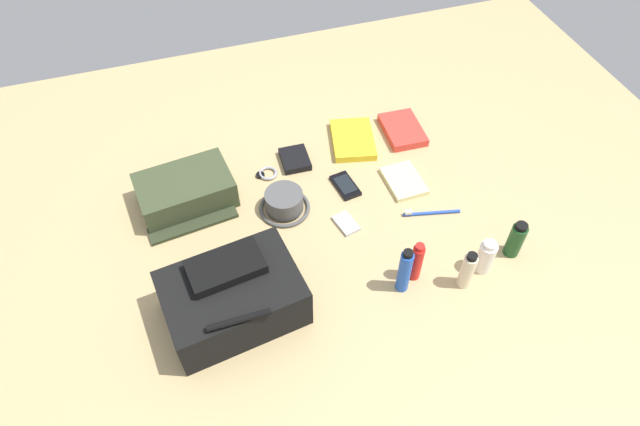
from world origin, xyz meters
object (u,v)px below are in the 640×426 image
object	(u,v)px
sunscreen_spray	(417,262)
toiletry_pouch	(186,191)
shampoo_bottle	(516,240)
toothpaste_tube	(486,257)
lotion_bottle	(467,270)
backpack	(233,297)
toothbrush	(428,213)
wristwatch	(267,173)
notepad	(404,181)
wallet	(296,159)
paperback_novel	(402,130)
bucket_hat	(284,203)
deodorant_spray	(405,271)
media_player	(346,223)
travel_guidebook	(353,140)
cell_phone	(345,186)

from	to	relation	value
sunscreen_spray	toiletry_pouch	bearing A→B (deg)	-40.35
shampoo_bottle	toothpaste_tube	xyz separation A→B (m)	(0.11, 0.02, -0.01)
lotion_bottle	sunscreen_spray	world-z (taller)	sunscreen_spray
backpack	toothbrush	size ratio (longest dim) A/B	2.13
lotion_bottle	wristwatch	bearing A→B (deg)	-54.36
lotion_bottle	toothbrush	size ratio (longest dim) A/B	0.77
wristwatch	notepad	xyz separation A→B (m)	(-0.41, 0.17, 0.00)
sunscreen_spray	toothbrush	bearing A→B (deg)	-125.24
lotion_bottle	notepad	size ratio (longest dim) A/B	0.90
toiletry_pouch	shampoo_bottle	distance (m)	0.99
wallet	lotion_bottle	bearing A→B (deg)	119.13
lotion_bottle	wristwatch	world-z (taller)	lotion_bottle
shampoo_bottle	paperback_novel	size ratio (longest dim) A/B	0.68
paperback_novel	sunscreen_spray	bearing A→B (deg)	69.54
bucket_hat	toothpaste_tube	size ratio (longest dim) A/B	1.37
bucket_hat	deodorant_spray	world-z (taller)	deodorant_spray
lotion_bottle	wristwatch	size ratio (longest dim) A/B	1.90
shampoo_bottle	deodorant_spray	world-z (taller)	deodorant_spray
lotion_bottle	media_player	size ratio (longest dim) A/B	1.44
toothpaste_tube	deodorant_spray	xyz separation A→B (m)	(0.24, -0.01, 0.02)
lotion_bottle	wallet	xyz separation A→B (m)	(0.31, -0.61, -0.05)
bucket_hat	toiletry_pouch	bearing A→B (deg)	-23.83
backpack	toothbrush	distance (m)	0.66
backpack	travel_guidebook	size ratio (longest dim) A/B	1.67
bucket_hat	travel_guidebook	size ratio (longest dim) A/B	0.71
deodorant_spray	cell_phone	world-z (taller)	deodorant_spray
lotion_bottle	bucket_hat	bearing A→B (deg)	-46.29
bucket_hat	toothbrush	bearing A→B (deg)	159.35
toiletry_pouch	toothpaste_tube	xyz separation A→B (m)	(-0.75, 0.51, 0.01)
backpack	toothpaste_tube	size ratio (longest dim) A/B	3.22
paperback_novel	media_player	world-z (taller)	paperback_novel
bucket_hat	wallet	xyz separation A→B (m)	(-0.09, -0.19, -0.02)
travel_guidebook	notepad	world-z (taller)	travel_guidebook
lotion_bottle	paperback_novel	world-z (taller)	lotion_bottle
travel_guidebook	toiletry_pouch	bearing A→B (deg)	9.46
deodorant_spray	paperback_novel	distance (m)	0.65
toothbrush	media_player	bearing A→B (deg)	-8.92
shampoo_bottle	wallet	world-z (taller)	shampoo_bottle
wristwatch	lotion_bottle	bearing A→B (deg)	125.64
toothpaste_tube	travel_guidebook	distance (m)	0.63
toiletry_pouch	media_player	distance (m)	0.50
toothpaste_tube	lotion_bottle	xyz separation A→B (m)	(0.08, 0.03, 0.01)
lotion_bottle	cell_phone	world-z (taller)	lotion_bottle
toothbrush	wristwatch	bearing A→B (deg)	-36.33
toiletry_pouch	travel_guidebook	distance (m)	0.60
travel_guidebook	lotion_bottle	bearing A→B (deg)	98.25
bucket_hat	media_player	size ratio (longest dim) A/B	1.70
travel_guidebook	notepad	distance (m)	0.25
cell_phone	wristwatch	bearing A→B (deg)	-29.97
backpack	toothpaste_tube	distance (m)	0.70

